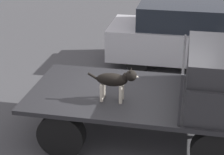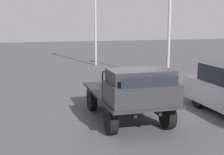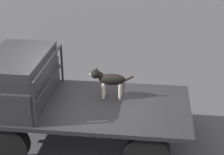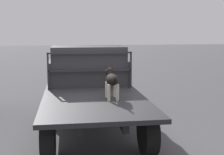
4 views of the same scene
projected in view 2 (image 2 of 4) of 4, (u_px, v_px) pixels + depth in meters
ground_plane at (126, 118)px, 10.39m from camera, size 80.00×80.00×0.00m
flatbed_truck at (126, 100)px, 10.27m from camera, size 4.14×2.09×0.88m
truck_cab at (141, 87)px, 8.87m from camera, size 1.29×1.97×0.96m
truck_headboard at (133, 79)px, 9.50m from camera, size 0.04×1.97×0.86m
dog at (113, 79)px, 10.48m from camera, size 0.89×0.23×0.63m
light_pole_far at (95, 4)px, 22.15m from camera, size 0.54×0.54×6.06m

